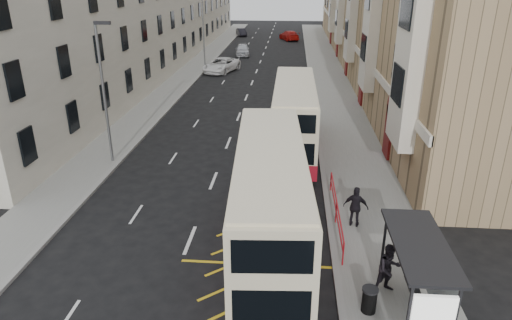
# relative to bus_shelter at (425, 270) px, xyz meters

# --- Properties ---
(ground) EXTENTS (200.00, 200.00, 0.00)m
(ground) POSITION_rel_bus_shelter_xyz_m (-8.34, 0.39, -2.14)
(ground) COLOR black
(ground) RESTS_ON ground
(pavement_right) EXTENTS (4.00, 120.00, 0.15)m
(pavement_right) POSITION_rel_bus_shelter_xyz_m (-0.34, 30.39, -2.06)
(pavement_right) COLOR slate
(pavement_right) RESTS_ON ground
(pavement_left) EXTENTS (3.00, 120.00, 0.15)m
(pavement_left) POSITION_rel_bus_shelter_xyz_m (-15.84, 30.39, -2.06)
(pavement_left) COLOR slate
(pavement_left) RESTS_ON ground
(kerb_right) EXTENTS (0.25, 120.00, 0.15)m
(kerb_right) POSITION_rel_bus_shelter_xyz_m (-2.34, 30.39, -2.06)
(kerb_right) COLOR gray
(kerb_right) RESTS_ON ground
(kerb_left) EXTENTS (0.25, 120.00, 0.15)m
(kerb_left) POSITION_rel_bus_shelter_xyz_m (-14.34, 30.39, -2.06)
(kerb_left) COLOR gray
(kerb_left) RESTS_ON ground
(road_markings) EXTENTS (10.00, 110.00, 0.01)m
(road_markings) POSITION_rel_bus_shelter_xyz_m (-8.34, 45.39, -2.13)
(road_markings) COLOR silver
(road_markings) RESTS_ON ground
(terrace_right) EXTENTS (10.75, 79.00, 15.25)m
(terrace_right) POSITION_rel_bus_shelter_xyz_m (6.54, 45.77, 5.38)
(terrace_right) COLOR tan
(terrace_right) RESTS_ON ground
(terrace_left) EXTENTS (9.18, 79.00, 13.25)m
(terrace_left) POSITION_rel_bus_shelter_xyz_m (-21.77, 45.89, 4.38)
(terrace_left) COLOR beige
(terrace_left) RESTS_ON ground
(bus_shelter) EXTENTS (1.65, 4.25, 2.70)m
(bus_shelter) POSITION_rel_bus_shelter_xyz_m (0.00, 0.00, 0.00)
(bus_shelter) COLOR black
(bus_shelter) RESTS_ON pavement_right
(guard_railing) EXTENTS (0.06, 6.56, 1.01)m
(guard_railing) POSITION_rel_bus_shelter_xyz_m (-2.09, 6.14, -1.28)
(guard_railing) COLOR red
(guard_railing) RESTS_ON pavement_right
(street_lamp_near) EXTENTS (0.93, 0.18, 8.00)m
(street_lamp_near) POSITION_rel_bus_shelter_xyz_m (-14.69, 12.39, 2.50)
(street_lamp_near) COLOR slate
(street_lamp_near) RESTS_ON pavement_left
(street_lamp_far) EXTENTS (0.93, 0.18, 8.00)m
(street_lamp_far) POSITION_rel_bus_shelter_xyz_m (-14.69, 42.39, 2.50)
(street_lamp_far) COLOR slate
(street_lamp_far) RESTS_ON pavement_left
(double_decker_front) EXTENTS (3.26, 11.42, 4.50)m
(double_decker_front) POSITION_rel_bus_shelter_xyz_m (-4.94, 3.74, 0.16)
(double_decker_front) COLOR beige
(double_decker_front) RESTS_ON ground
(double_decker_rear) EXTENTS (2.53, 10.86, 4.32)m
(double_decker_rear) POSITION_rel_bus_shelter_xyz_m (-4.03, 15.37, 0.06)
(double_decker_rear) COLOR beige
(double_decker_rear) RESTS_ON ground
(litter_bin) EXTENTS (0.54, 0.54, 0.90)m
(litter_bin) POSITION_rel_bus_shelter_xyz_m (-1.48, 0.38, -1.52)
(litter_bin) COLOR black
(litter_bin) RESTS_ON pavement_right
(pedestrian_mid) EXTENTS (1.09, 0.98, 1.84)m
(pedestrian_mid) POSITION_rel_bus_shelter_xyz_m (-0.70, 1.48, -1.07)
(pedestrian_mid) COLOR black
(pedestrian_mid) RESTS_ON pavement_right
(pedestrian_far) EXTENTS (1.17, 0.72, 1.85)m
(pedestrian_far) POSITION_rel_bus_shelter_xyz_m (-1.29, 5.92, -1.06)
(pedestrian_far) COLOR black
(pedestrian_far) RESTS_ON pavement_right
(white_van) EXTENTS (4.23, 6.16, 1.56)m
(white_van) POSITION_rel_bus_shelter_xyz_m (-12.29, 39.55, -1.36)
(white_van) COLOR white
(white_van) RESTS_ON ground
(car_silver) EXTENTS (2.36, 4.81, 1.58)m
(car_silver) POSITION_rel_bus_shelter_xyz_m (-11.10, 50.78, -1.35)
(car_silver) COLOR #B4B6BC
(car_silver) RESTS_ON ground
(car_dark) EXTENTS (2.46, 4.14, 1.29)m
(car_dark) POSITION_rel_bus_shelter_xyz_m (-13.54, 71.64, -1.49)
(car_dark) COLOR black
(car_dark) RESTS_ON ground
(car_red) EXTENTS (3.83, 5.78, 1.56)m
(car_red) POSITION_rel_bus_shelter_xyz_m (-4.95, 66.75, -1.36)
(car_red) COLOR #9A0F0A
(car_red) RESTS_ON ground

